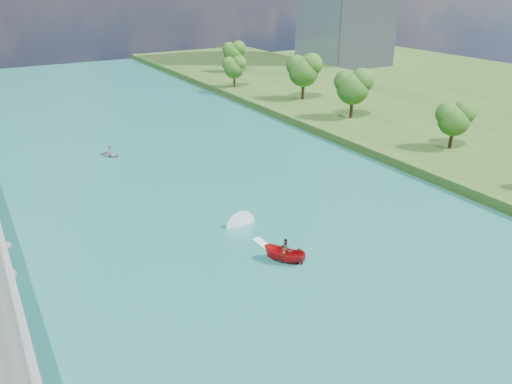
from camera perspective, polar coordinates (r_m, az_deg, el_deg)
ground at (r=48.00m, az=5.98°, el=-9.29°), size 260.00×260.00×0.00m
river_water at (r=63.13m, az=-4.74°, el=-0.78°), size 55.00×240.00×0.10m
berm_east at (r=94.02m, az=23.60°, el=5.96°), size 44.00×240.00×1.50m
trees_east at (r=97.08m, az=10.66°, el=11.41°), size 16.73×137.57×11.28m
motorboat at (r=50.15m, az=2.43°, el=-6.50°), size 3.94×19.00×2.11m
raft at (r=81.10m, az=-16.30°, el=4.23°), size 3.73×4.06×1.59m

